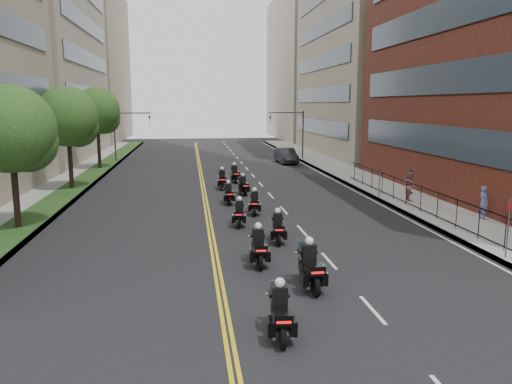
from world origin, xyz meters
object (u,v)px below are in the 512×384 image
at_px(motorcycle_1, 310,268).
at_px(motorcycle_4, 239,214).
at_px(motorcycle_0, 280,314).
at_px(motorcycle_6, 229,194).
at_px(parked_sedan, 286,156).
at_px(motorcycle_7, 243,186).
at_px(motorcycle_8, 222,180).
at_px(motorcycle_2, 258,248).
at_px(motorcycle_3, 278,229).
at_px(pedestrian_b, 410,186).
at_px(motorcycle_5, 254,204).
at_px(motorcycle_9, 235,175).
at_px(pedestrian_a, 484,202).
at_px(pedestrian_c, 410,181).

bearing_deg(motorcycle_1, motorcycle_4, 98.26).
distance_m(motorcycle_0, motorcycle_6, 18.89).
distance_m(motorcycle_4, parked_sedan, 28.54).
bearing_deg(motorcycle_7, motorcycle_1, -95.58).
height_order(motorcycle_6, motorcycle_8, motorcycle_8).
height_order(motorcycle_2, motorcycle_3, motorcycle_2).
bearing_deg(motorcycle_7, motorcycle_3, -95.40).
bearing_deg(motorcycle_7, pedestrian_b, -29.20).
relative_size(motorcycle_0, motorcycle_5, 1.06).
height_order(motorcycle_9, parked_sedan, motorcycle_9).
bearing_deg(motorcycle_5, motorcycle_0, -88.46).
relative_size(pedestrian_a, pedestrian_c, 1.08).
xyz_separation_m(motorcycle_4, motorcycle_5, (1.16, 2.67, 0.01)).
bearing_deg(pedestrian_a, motorcycle_7, 50.45).
bearing_deg(motorcycle_0, pedestrian_b, 60.22).
bearing_deg(pedestrian_a, motorcycle_0, 131.43).
bearing_deg(pedestrian_b, motorcycle_2, 140.71).
relative_size(motorcycle_2, motorcycle_6, 1.11).
xyz_separation_m(motorcycle_0, parked_sedan, (8.02, 40.39, 0.16)).
height_order(motorcycle_2, motorcycle_5, motorcycle_2).
height_order(motorcycle_0, motorcycle_7, motorcycle_0).
bearing_deg(pedestrian_c, motorcycle_3, 134.24).
relative_size(motorcycle_1, pedestrian_c, 1.46).
height_order(motorcycle_1, motorcycle_7, motorcycle_1).
xyz_separation_m(motorcycle_4, motorcycle_7, (1.17, 9.08, -0.01)).
height_order(motorcycle_0, motorcycle_1, motorcycle_1).
bearing_deg(motorcycle_1, motorcycle_2, 115.66).
bearing_deg(motorcycle_1, pedestrian_b, 53.35).
bearing_deg(pedestrian_a, motorcycle_5, 73.48).
bearing_deg(motorcycle_3, motorcycle_6, 105.32).
xyz_separation_m(motorcycle_0, motorcycle_2, (0.27, 6.34, 0.02)).
bearing_deg(motorcycle_2, motorcycle_7, 87.91).
height_order(motorcycle_4, motorcycle_7, motorcycle_4).
xyz_separation_m(motorcycle_2, motorcycle_6, (-0.23, 12.55, -0.07)).
height_order(motorcycle_1, pedestrian_a, pedestrian_a).
xyz_separation_m(motorcycle_3, motorcycle_6, (-1.58, 9.39, -0.03)).
bearing_deg(motorcycle_4, motorcycle_3, -59.00).
bearing_deg(motorcycle_2, motorcycle_8, 92.55).
height_order(motorcycle_1, motorcycle_9, motorcycle_1).
distance_m(motorcycle_0, motorcycle_4, 12.95).
distance_m(motorcycle_5, motorcycle_7, 6.41).
height_order(motorcycle_7, pedestrian_c, pedestrian_c).
height_order(motorcycle_4, pedestrian_b, pedestrian_b).
relative_size(motorcycle_7, pedestrian_c, 1.22).
bearing_deg(motorcycle_0, parked_sedan, 82.85).
distance_m(motorcycle_1, pedestrian_b, 17.44).
height_order(motorcycle_7, motorcycle_9, motorcycle_9).
bearing_deg(motorcycle_9, motorcycle_3, -93.37).
xyz_separation_m(motorcycle_6, pedestrian_c, (12.94, 1.29, 0.39)).
bearing_deg(motorcycle_4, motorcycle_2, -81.02).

